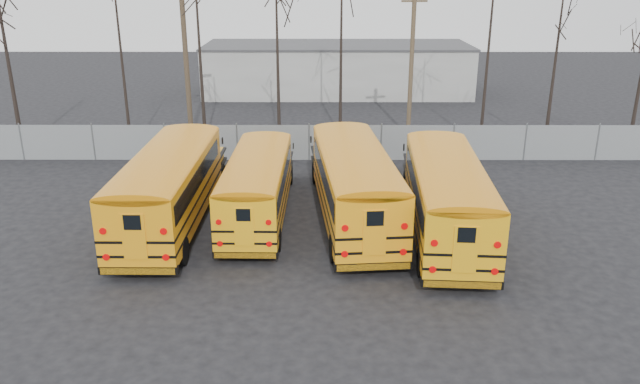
{
  "coord_description": "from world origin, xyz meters",
  "views": [
    {
      "loc": [
        0.68,
        -21.47,
        10.13
      ],
      "look_at": [
        0.63,
        2.23,
        1.6
      ],
      "focal_mm": 35.0,
      "sensor_mm": 36.0,
      "label": 1
    }
  ],
  "objects_px": {
    "bus_c": "(354,179)",
    "utility_pole_left": "(185,51)",
    "bus_a": "(170,181)",
    "bus_b": "(258,181)",
    "bus_d": "(446,191)",
    "utility_pole_right": "(411,64)"
  },
  "relations": [
    {
      "from": "bus_b",
      "to": "bus_d",
      "type": "xyz_separation_m",
      "value": [
        7.59,
        -1.73,
        0.2
      ]
    },
    {
      "from": "bus_d",
      "to": "utility_pole_right",
      "type": "xyz_separation_m",
      "value": [
        0.63,
        15.76,
        2.67
      ]
    },
    {
      "from": "bus_a",
      "to": "utility_pole_left",
      "type": "height_order",
      "value": "utility_pole_left"
    },
    {
      "from": "bus_c",
      "to": "utility_pole_left",
      "type": "distance_m",
      "value": 18.15
    },
    {
      "from": "bus_a",
      "to": "bus_b",
      "type": "xyz_separation_m",
      "value": [
        3.51,
        0.72,
        -0.24
      ]
    },
    {
      "from": "bus_d",
      "to": "utility_pole_right",
      "type": "bearing_deg",
      "value": 91.6
    },
    {
      "from": "bus_c",
      "to": "bus_d",
      "type": "distance_m",
      "value": 3.82
    },
    {
      "from": "bus_a",
      "to": "bus_b",
      "type": "distance_m",
      "value": 3.59
    },
    {
      "from": "bus_c",
      "to": "utility_pole_left",
      "type": "height_order",
      "value": "utility_pole_left"
    },
    {
      "from": "bus_a",
      "to": "utility_pole_left",
      "type": "xyz_separation_m",
      "value": [
        -2.26,
        15.24,
        3.34
      ]
    },
    {
      "from": "bus_a",
      "to": "utility_pole_left",
      "type": "distance_m",
      "value": 15.77
    },
    {
      "from": "utility_pole_left",
      "to": "utility_pole_right",
      "type": "distance_m",
      "value": 14.03
    },
    {
      "from": "bus_b",
      "to": "utility_pole_right",
      "type": "bearing_deg",
      "value": 60.38
    },
    {
      "from": "bus_a",
      "to": "bus_d",
      "type": "xyz_separation_m",
      "value": [
        11.11,
        -1.01,
        -0.03
      ]
    },
    {
      "from": "bus_c",
      "to": "utility_pole_right",
      "type": "distance_m",
      "value": 15.23
    },
    {
      "from": "utility_pole_right",
      "to": "bus_c",
      "type": "bearing_deg",
      "value": -111.75
    },
    {
      "from": "bus_b",
      "to": "utility_pole_left",
      "type": "relative_size",
      "value": 1.01
    },
    {
      "from": "utility_pole_left",
      "to": "bus_b",
      "type": "bearing_deg",
      "value": -76.26
    },
    {
      "from": "bus_b",
      "to": "bus_c",
      "type": "distance_m",
      "value": 4.05
    },
    {
      "from": "bus_d",
      "to": "utility_pole_left",
      "type": "relative_size",
      "value": 1.14
    },
    {
      "from": "bus_b",
      "to": "utility_pole_left",
      "type": "xyz_separation_m",
      "value": [
        -5.78,
        14.53,
        3.58
      ]
    },
    {
      "from": "bus_c",
      "to": "utility_pole_left",
      "type": "relative_size",
      "value": 1.16
    }
  ]
}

